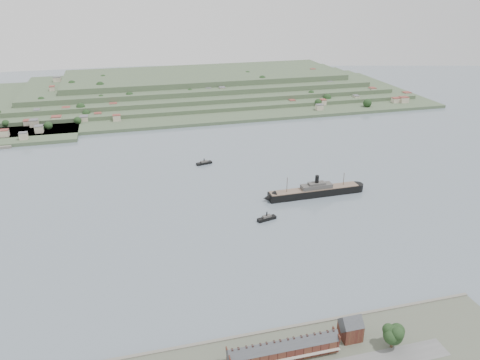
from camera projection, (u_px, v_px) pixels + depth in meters
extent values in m
plane|color=slate|center=(225.00, 208.00, 379.84)|extent=(1400.00, 1400.00, 0.00)
cube|color=slate|center=(289.00, 329.00, 247.09)|extent=(220.00, 2.00, 2.60)
cube|color=#4B201A|center=(283.00, 351.00, 226.21)|extent=(55.00, 8.00, 7.00)
cube|color=#37393E|center=(284.00, 346.00, 224.82)|extent=(55.60, 8.15, 8.15)
cube|color=#A09A8D|center=(287.00, 359.00, 222.15)|extent=(55.00, 1.60, 0.25)
cube|color=#4B201A|center=(228.00, 355.00, 217.97)|extent=(0.50, 8.40, 3.00)
cube|color=#4B201A|center=(336.00, 334.00, 230.89)|extent=(0.50, 8.40, 3.00)
cube|color=black|center=(240.00, 350.00, 218.70)|extent=(0.90, 1.40, 3.20)
cube|color=black|center=(251.00, 348.00, 219.99)|extent=(0.90, 1.40, 3.20)
cube|color=black|center=(278.00, 343.00, 223.23)|extent=(0.90, 1.40, 3.20)
cube|color=black|center=(289.00, 341.00, 224.52)|extent=(0.90, 1.40, 3.20)
cube|color=black|center=(316.00, 336.00, 227.75)|extent=(0.90, 1.40, 3.20)
cube|color=black|center=(326.00, 334.00, 229.04)|extent=(0.90, 1.40, 3.20)
cube|color=#4B201A|center=(350.00, 331.00, 238.17)|extent=(10.00, 10.00, 9.00)
cube|color=#37393E|center=(351.00, 324.00, 236.39)|extent=(10.40, 10.18, 10.18)
cube|color=#3F5538|center=(170.00, 102.00, 698.56)|extent=(760.00, 260.00, 4.00)
cube|color=#3F5538|center=(181.00, 94.00, 723.66)|extent=(680.00, 220.00, 5.00)
cube|color=#3F5538|center=(189.00, 88.00, 738.32)|extent=(600.00, 200.00, 6.00)
cube|color=#3F5538|center=(197.00, 82.00, 752.58)|extent=(520.00, 180.00, 7.00)
cube|color=#3F5538|center=(204.00, 75.00, 766.44)|extent=(440.00, 160.00, 8.00)
cube|color=#3F5538|center=(13.00, 134.00, 553.94)|extent=(150.00, 90.00, 4.00)
cube|color=slate|center=(1.00, 146.00, 515.72)|extent=(22.00, 14.00, 2.80)
cube|color=black|center=(314.00, 192.00, 400.14)|extent=(81.27, 12.06, 6.31)
cone|color=black|center=(269.00, 198.00, 390.06)|extent=(10.98, 10.98, 10.81)
cylinder|color=black|center=(357.00, 187.00, 410.22)|extent=(10.81, 10.81, 6.31)
cube|color=brown|center=(314.00, 189.00, 398.78)|extent=(79.45, 11.13, 0.54)
cube|color=#454340|center=(316.00, 186.00, 398.45)|extent=(27.16, 8.52, 3.60)
cube|color=#454340|center=(317.00, 184.00, 397.48)|extent=(14.51, 6.53, 2.25)
cylinder|color=black|center=(317.00, 180.00, 396.12)|extent=(3.24, 3.24, 8.11)
cylinder|color=#412E1E|center=(287.00, 185.00, 390.12)|extent=(0.45, 0.45, 14.42)
cylinder|color=#412E1E|center=(344.00, 180.00, 403.47)|extent=(0.45, 0.45, 12.62)
cube|color=black|center=(267.00, 219.00, 360.27)|extent=(15.96, 7.78, 2.47)
cube|color=#454340|center=(267.00, 217.00, 359.54)|extent=(7.53, 4.90, 1.85)
cylinder|color=black|center=(267.00, 214.00, 358.73)|extent=(1.03, 1.03, 3.60)
cube|color=black|center=(204.00, 163.00, 468.95)|extent=(16.71, 8.28, 2.15)
cube|color=#454340|center=(204.00, 162.00, 468.32)|extent=(7.90, 5.25, 1.61)
cylinder|color=black|center=(204.00, 160.00, 467.61)|extent=(0.89, 0.89, 3.13)
cylinder|color=#412E1E|center=(392.00, 343.00, 232.59)|extent=(1.31, 1.31, 5.46)
sphere|color=black|center=(393.00, 335.00, 230.65)|extent=(9.83, 9.83, 9.83)
sphere|color=black|center=(397.00, 331.00, 231.82)|extent=(7.64, 7.64, 7.64)
sphere|color=black|center=(391.00, 337.00, 228.46)|extent=(6.99, 6.99, 6.99)
sphere|color=black|center=(397.00, 334.00, 227.56)|extent=(6.55, 6.55, 6.55)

